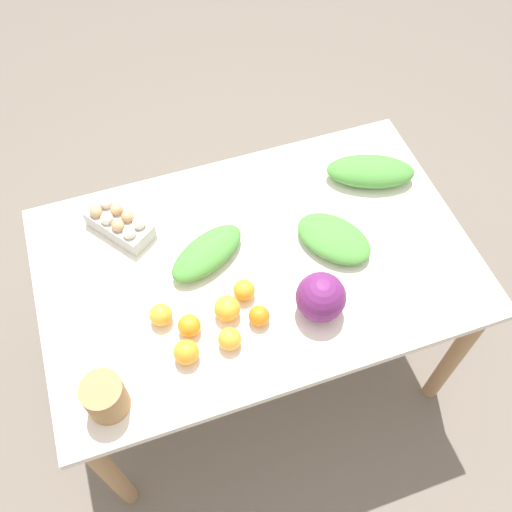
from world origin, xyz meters
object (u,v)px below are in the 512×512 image
greens_bunch_kale (334,238)px  orange_0 (189,326)px  cabbage_purple (321,297)px  paper_bag (105,397)px  greens_bunch_beet_tops (207,253)px  orange_6 (230,339)px  greens_bunch_dandelion (370,171)px  orange_5 (186,352)px  orange_1 (227,308)px  egg_carton (119,223)px  orange_4 (259,316)px  orange_2 (244,290)px  orange_3 (161,315)px

greens_bunch_kale → orange_0: size_ratio=3.78×
cabbage_purple → paper_bag: size_ratio=1.21×
greens_bunch_beet_tops → paper_bag: bearing=43.9°
paper_bag → orange_6: size_ratio=1.81×
greens_bunch_dandelion → orange_5: greens_bunch_dandelion is taller
greens_bunch_beet_tops → orange_5: (0.15, 0.31, 0.00)m
orange_1 → greens_bunch_kale: bearing=-161.2°
orange_1 → orange_5: bearing=32.2°
egg_carton → paper_bag: size_ratio=1.98×
orange_4 → orange_6: bearing=22.6°
orange_1 → orange_2: orange_1 is taller
orange_3 → orange_1: bearing=166.6°
greens_bunch_beet_tops → orange_6: (0.02, 0.31, -0.00)m
cabbage_purple → orange_2: bearing=-30.9°
paper_bag → greens_bunch_dandelion: bearing=-153.2°
orange_1 → greens_bunch_beet_tops: bearing=-89.8°
egg_carton → orange_1: (-0.24, 0.42, -0.00)m
greens_bunch_beet_tops → orange_3: bearing=41.2°
greens_bunch_kale → orange_3: 0.61m
orange_3 → orange_2: bearing=-179.7°
orange_5 → greens_bunch_dandelion: bearing=-150.2°
egg_carton → orange_1: 0.49m
cabbage_purple → orange_0: cabbage_purple is taller
orange_4 → orange_2: bearing=-81.2°
greens_bunch_dandelion → orange_3: greens_bunch_dandelion is taller
orange_0 → orange_2: size_ratio=1.02×
greens_bunch_dandelion → orange_3: bearing=20.5°
orange_4 → egg_carton: bearing=-55.1°
greens_bunch_dandelion → orange_0: greens_bunch_dandelion is taller
orange_5 → orange_1: bearing=-147.8°
greens_bunch_beet_tops → greens_bunch_kale: 0.42m
greens_bunch_dandelion → orange_4: (0.56, 0.41, -0.01)m
orange_0 → orange_5: orange_5 is taller
orange_0 → greens_bunch_kale: bearing=-163.8°
paper_bag → orange_4: (-0.48, -0.11, -0.03)m
greens_bunch_dandelion → orange_6: size_ratio=4.48×
egg_carton → greens_bunch_kale: 0.71m
cabbage_purple → orange_5: bearing=3.2°
orange_2 → orange_5: bearing=32.9°
cabbage_purple → orange_4: 0.19m
orange_6 → orange_2: bearing=-122.5°
egg_carton → orange_6: egg_carton is taller
orange_1 → orange_6: size_ratio=1.15×
cabbage_purple → orange_6: 0.30m
egg_carton → orange_0: (-0.12, 0.44, -0.01)m
greens_bunch_kale → orange_4: 0.38m
egg_carton → orange_6: bearing=-12.3°
greens_bunch_kale → orange_6: bearing=28.5°
egg_carton → greens_bunch_beet_tops: egg_carton is taller
paper_bag → orange_2: 0.51m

